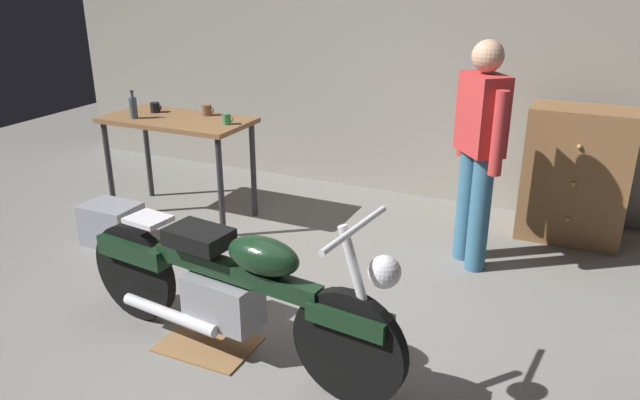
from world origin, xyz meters
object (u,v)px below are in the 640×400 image
wooden_dresser (575,175)px  mug_black_matte (155,107)px  storage_bin (112,224)px  mug_brown_stoneware (207,110)px  motorcycle (231,286)px  mug_green_speckled (227,119)px  bottle (133,107)px  person_standing (479,146)px

wooden_dresser → mug_black_matte: size_ratio=9.49×
storage_bin → mug_brown_stoneware: mug_brown_stoneware is taller
motorcycle → storage_bin: motorcycle is taller
mug_green_speckled → bottle: size_ratio=0.43×
person_standing → mug_brown_stoneware: 2.38m
person_standing → bottle: (-2.88, -0.28, 0.07)m
bottle → person_standing: bearing=5.6°
wooden_dresser → bottle: (-3.53, -1.09, 0.45)m
wooden_dresser → mug_black_matte: 3.63m
storage_bin → bottle: bearing=106.1°
mug_brown_stoneware → storage_bin: bearing=-109.4°
mug_black_matte → mug_green_speckled: size_ratio=1.12×
mug_black_matte → motorcycle: bearing=-42.8°
motorcycle → wooden_dresser: (1.64, 2.56, 0.10)m
mug_black_matte → bottle: size_ratio=0.48×
person_standing → mug_green_speckled: person_standing is taller
motorcycle → mug_green_speckled: bearing=129.7°
mug_brown_stoneware → bottle: bottle is taller
wooden_dresser → storage_bin: size_ratio=2.50×
motorcycle → storage_bin: (-1.72, 0.88, -0.28)m
storage_bin → mug_green_speckled: (0.67, 0.74, 0.78)m
motorcycle → mug_green_speckled: (-1.05, 1.62, 0.50)m
storage_bin → bottle: bottle is taller
person_standing → mug_green_speckled: 2.05m
mug_black_matte → wooden_dresser: bearing=13.2°
wooden_dresser → motorcycle: bearing=-122.7°
motorcycle → mug_green_speckled: motorcycle is taller
person_standing → mug_black_matte: size_ratio=14.41×
motorcycle → wooden_dresser: bearing=64.1°
motorcycle → person_standing: (0.99, 1.75, 0.48)m
motorcycle → mug_black_matte: (-1.87, 1.73, 0.49)m
wooden_dresser → mug_green_speckled: bearing=-160.9°
wooden_dresser → mug_green_speckled: size_ratio=10.60×
wooden_dresser → mug_brown_stoneware: bearing=-166.4°
bottle → mug_brown_stoneware: bearing=35.5°
person_standing → mug_green_speckled: bearing=54.7°
person_standing → mug_black_matte: bearing=51.5°
wooden_dresser → mug_brown_stoneware: 3.14m
motorcycle → bottle: bottle is taller
person_standing → mug_black_matte: person_standing is taller
mug_brown_stoneware → mug_green_speckled: size_ratio=1.18×
person_standing → mug_brown_stoneware: (-2.38, 0.07, 0.02)m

